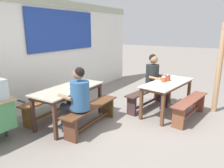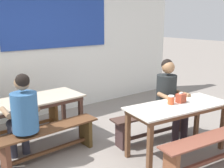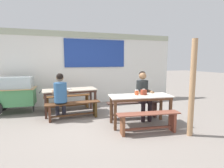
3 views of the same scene
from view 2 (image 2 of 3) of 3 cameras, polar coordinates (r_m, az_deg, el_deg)
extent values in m
plane|color=gray|center=(3.84, 0.18, -16.34)|extent=(40.00, 40.00, 0.00)
cube|color=white|center=(5.49, -15.68, 5.70)|extent=(7.19, 0.12, 2.41)
cube|color=#213E95|center=(5.54, -11.46, 12.74)|extent=(2.25, 0.03, 1.01)
cube|color=#BEAF99|center=(4.23, -16.79, -3.29)|extent=(1.59, 0.74, 0.03)
cube|color=#4A3127|center=(4.24, -16.75, -3.84)|extent=(1.50, 0.67, 0.06)
cube|color=#4A3127|center=(4.88, -10.24, -5.56)|extent=(0.06, 0.06, 0.65)
cube|color=#4A3127|center=(4.44, -6.62, -7.42)|extent=(0.06, 0.06, 0.65)
cube|color=silver|center=(3.91, 13.86, -4.46)|extent=(1.59, 0.82, 0.02)
cube|color=brown|center=(3.92, 13.83, -5.03)|extent=(1.50, 0.75, 0.06)
cube|color=brown|center=(4.67, 17.55, -6.89)|extent=(0.07, 0.07, 0.66)
cube|color=brown|center=(4.38, 22.38, -8.71)|extent=(0.07, 0.07, 0.66)
cube|color=brown|center=(3.83, 3.36, -10.85)|extent=(0.07, 0.07, 0.66)
cube|color=brown|center=(3.47, 8.01, -13.73)|extent=(0.07, 0.07, 0.66)
cube|color=brown|center=(4.79, -19.15, -5.05)|extent=(1.51, 0.36, 0.03)
cube|color=brown|center=(5.11, -12.32, -6.13)|extent=(0.07, 0.25, 0.43)
cube|color=brown|center=(4.91, -18.84, -8.75)|extent=(1.22, 0.09, 0.04)
cube|color=brown|center=(3.86, -13.26, -9.18)|extent=(1.48, 0.37, 0.03)
cube|color=#533D1D|center=(4.24, -5.58, -10.10)|extent=(0.07, 0.27, 0.43)
cube|color=brown|center=(3.76, -21.66, -14.35)|extent=(0.07, 0.27, 0.43)
cube|color=brown|center=(4.00, -12.99, -13.59)|extent=(1.19, 0.09, 0.04)
cube|color=#432D26|center=(4.38, 8.79, -6.20)|extent=(1.50, 0.46, 0.03)
cube|color=#432723|center=(4.85, 14.48, -7.34)|extent=(0.09, 0.23, 0.43)
cube|color=#422E2D|center=(4.13, 1.82, -10.70)|extent=(0.09, 0.23, 0.43)
cube|color=#432D26|center=(4.50, 8.64, -10.19)|extent=(1.20, 0.21, 0.04)
cube|color=brown|center=(3.67, 19.46, -10.85)|extent=(1.43, 0.46, 0.02)
cube|color=brown|center=(3.39, 12.41, -16.80)|extent=(0.09, 0.24, 0.43)
cube|color=brown|center=(3.82, 19.05, -15.43)|extent=(1.12, 0.20, 0.04)
cylinder|color=#353746|center=(4.16, -17.91, -11.02)|extent=(0.11, 0.11, 0.45)
cylinder|color=#353746|center=(4.11, -20.31, -11.51)|extent=(0.11, 0.11, 0.45)
cylinder|color=#353746|center=(3.90, -17.35, -8.24)|extent=(0.14, 0.39, 0.13)
cylinder|color=#353746|center=(3.85, -19.89, -8.73)|extent=(0.14, 0.39, 0.13)
cylinder|color=#325F92|center=(3.64, -18.03, -5.74)|extent=(0.33, 0.33, 0.52)
sphere|color=#8C6B4D|center=(3.55, -18.59, 0.23)|extent=(0.19, 0.19, 0.19)
sphere|color=black|center=(3.51, -18.47, 0.67)|extent=(0.18, 0.18, 0.18)
cylinder|color=#8C6B4D|center=(3.86, -16.27, -4.70)|extent=(0.07, 0.30, 0.07)
cylinder|color=#8C6B4D|center=(3.75, -21.63, -5.65)|extent=(0.07, 0.31, 0.09)
cylinder|color=black|center=(4.31, 13.31, -9.83)|extent=(0.11, 0.11, 0.45)
cylinder|color=black|center=(4.42, 15.04, -9.29)|extent=(0.11, 0.11, 0.45)
cylinder|color=black|center=(4.33, 11.90, -5.70)|extent=(0.18, 0.41, 0.13)
cylinder|color=black|center=(4.44, 13.65, -5.27)|extent=(0.18, 0.41, 0.13)
cylinder|color=#212526|center=(4.43, 11.42, -1.62)|extent=(0.32, 0.32, 0.55)
sphere|color=#956B48|center=(4.33, 11.85, 3.49)|extent=(0.20, 0.20, 0.20)
sphere|color=black|center=(4.35, 11.61, 4.01)|extent=(0.19, 0.19, 0.19)
cylinder|color=#956B48|center=(4.19, 11.16, -2.68)|extent=(0.11, 0.31, 0.09)
cylinder|color=#956B48|center=(4.43, 14.70, -1.99)|extent=(0.11, 0.31, 0.07)
cube|color=#9E3D29|center=(4.01, 14.40, -2.91)|extent=(0.12, 0.10, 0.13)
cube|color=white|center=(3.99, 14.46, -1.87)|extent=(0.05, 0.03, 0.02)
cylinder|color=#DC532C|center=(3.90, 12.40, -3.41)|extent=(0.09, 0.09, 0.11)
cylinder|color=white|center=(3.88, 12.45, -2.52)|extent=(0.09, 0.09, 0.02)
cylinder|color=silver|center=(4.14, -17.02, -3.20)|extent=(0.16, 0.16, 0.04)
camera|label=1|loc=(1.78, -97.05, -2.95)|focal=33.47mm
camera|label=3|loc=(1.84, 109.05, -15.50)|focal=28.62mm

